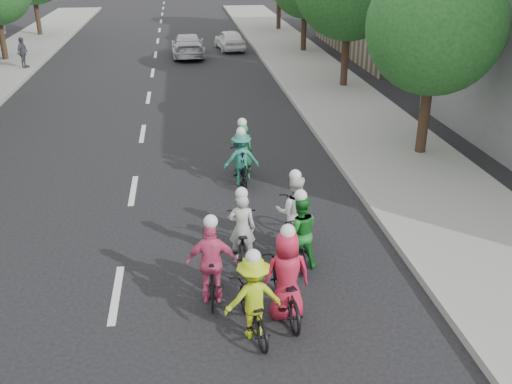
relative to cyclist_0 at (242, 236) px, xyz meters
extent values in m
plane|color=black|center=(-2.55, -1.02, -0.55)|extent=(120.00, 120.00, 0.00)
cube|color=gray|center=(5.45, 8.98, -0.48)|extent=(4.00, 80.00, 0.15)
cube|color=#999993|center=(3.50, 8.98, -0.46)|extent=(0.18, 80.00, 0.18)
cylinder|color=black|center=(-10.75, 22.98, 0.58)|extent=(0.32, 0.32, 2.27)
cylinder|color=black|center=(-10.75, 31.98, 0.69)|extent=(0.32, 0.32, 2.48)
cylinder|color=black|center=(6.25, 5.58, 0.58)|extent=(0.32, 0.32, 2.27)
sphere|color=#194D1E|center=(6.25, 5.58, 3.42)|extent=(4.00, 4.00, 4.00)
cylinder|color=black|center=(6.25, 14.58, 0.69)|extent=(0.32, 0.32, 2.48)
cylinder|color=black|center=(6.25, 23.58, 0.58)|extent=(0.32, 0.32, 2.27)
cylinder|color=black|center=(6.25, 32.58, 0.69)|extent=(0.32, 0.32, 2.48)
imported|color=black|center=(0.00, 0.03, -0.09)|extent=(0.79, 1.82, 0.93)
imported|color=#BCC0BC|center=(0.00, -0.07, 0.22)|extent=(0.60, 0.43, 1.55)
sphere|color=white|center=(0.00, -0.07, 1.02)|extent=(0.26, 0.26, 0.26)
imported|color=black|center=(1.14, -0.35, -0.10)|extent=(0.47, 1.51, 0.90)
imported|color=#1B7A26|center=(1.14, -0.45, 0.25)|extent=(0.79, 0.63, 1.60)
sphere|color=white|center=(1.14, -0.45, 1.07)|extent=(0.26, 0.26, 0.26)
imported|color=black|center=(-0.08, -2.48, -0.11)|extent=(0.84, 1.74, 0.88)
imported|color=#B4D217|center=(-0.08, -2.58, 0.21)|extent=(1.07, 0.72, 1.53)
sphere|color=white|center=(-0.08, -2.58, 1.00)|extent=(0.26, 0.26, 0.26)
imported|color=black|center=(-0.70, -1.36, -0.11)|extent=(0.52, 1.51, 0.89)
imported|color=#ED538A|center=(-0.70, -1.46, 0.27)|extent=(0.99, 0.47, 1.65)
sphere|color=white|center=(-0.70, -1.46, 1.12)|extent=(0.26, 0.26, 0.26)
imported|color=black|center=(0.58, -2.01, -0.06)|extent=(0.79, 1.92, 0.99)
imported|color=#C21F3C|center=(0.58, -2.11, 0.30)|extent=(0.87, 0.60, 1.71)
sphere|color=white|center=(0.58, -2.11, 1.18)|extent=(0.26, 0.26, 0.26)
imported|color=black|center=(0.50, 4.51, -0.05)|extent=(0.54, 1.68, 1.00)
imported|color=#258A47|center=(0.50, 4.41, 0.27)|extent=(0.62, 0.42, 1.65)
sphere|color=white|center=(0.50, 4.41, 1.12)|extent=(0.26, 0.26, 0.26)
imported|color=black|center=(1.19, 0.49, -0.05)|extent=(1.04, 2.00, 1.00)
imported|color=white|center=(1.19, 0.39, 0.29)|extent=(0.93, 0.79, 1.69)
sphere|color=white|center=(1.19, 0.39, 1.15)|extent=(0.26, 0.26, 0.26)
imported|color=black|center=(0.42, 4.12, -0.05)|extent=(0.60, 1.72, 1.02)
imported|color=#297D72|center=(0.42, 4.02, 0.20)|extent=(1.02, 0.63, 1.51)
sphere|color=white|center=(0.42, 4.02, 0.98)|extent=(0.26, 0.26, 0.26)
imported|color=silver|center=(-0.65, 23.17, 0.10)|extent=(1.90, 4.50, 1.30)
imported|color=white|center=(1.95, 25.07, 0.06)|extent=(1.86, 3.72, 1.22)
imported|color=#4D4E5A|center=(-9.13, 20.41, 0.38)|extent=(0.59, 0.98, 1.56)
camera|label=1|loc=(-1.07, -10.53, 5.73)|focal=40.00mm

